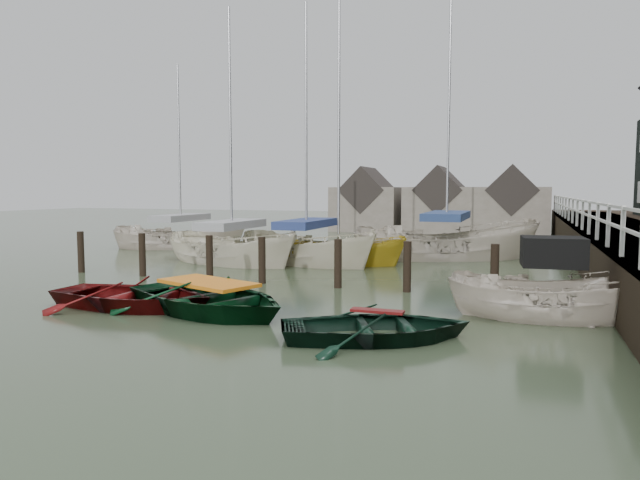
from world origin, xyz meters
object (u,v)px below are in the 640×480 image
at_px(motorboat, 551,315).
at_px(sailboat_d, 446,257).
at_px(sailboat_e, 181,247).
at_px(rowboat_red, 134,308).
at_px(sailboat_b, 306,261).
at_px(rowboat_dkgreen, 377,340).
at_px(sailboat_a, 232,261).
at_px(rowboat_green, 209,313).
at_px(sailboat_c, 339,263).

distance_m(motorboat, sailboat_d, 11.17).
bearing_deg(sailboat_e, rowboat_red, -176.00).
bearing_deg(rowboat_red, sailboat_b, -5.72).
relative_size(rowboat_dkgreen, sailboat_e, 0.36).
height_order(motorboat, sailboat_a, sailboat_a).
distance_m(rowboat_green, sailboat_b, 9.19).
bearing_deg(sailboat_c, sailboat_a, 109.52).
height_order(sailboat_c, sailboat_d, sailboat_d).
bearing_deg(sailboat_b, rowboat_green, -150.99).
relative_size(sailboat_a, sailboat_d, 0.88).
height_order(rowboat_red, sailboat_c, sailboat_c).
bearing_deg(rowboat_red, motorboat, -78.00).
bearing_deg(motorboat, sailboat_a, 56.12).
bearing_deg(sailboat_c, rowboat_red, 169.36).
xyz_separation_m(rowboat_green, motorboat, (7.36, 1.94, 0.09)).
xyz_separation_m(rowboat_green, sailboat_d, (3.78, 12.52, 0.06)).
relative_size(motorboat, sailboat_e, 0.45).
bearing_deg(rowboat_red, sailboat_d, -24.81).
height_order(rowboat_dkgreen, sailboat_c, sailboat_c).
bearing_deg(motorboat, rowboat_dkgreen, 128.14).
relative_size(rowboat_red, sailboat_e, 0.41).
relative_size(sailboat_a, sailboat_c, 0.98).
bearing_deg(rowboat_green, sailboat_b, 27.36).
bearing_deg(rowboat_green, sailboat_c, 19.78).
distance_m(rowboat_red, sailboat_a, 8.43).
xyz_separation_m(sailboat_b, sailboat_c, (1.21, 0.27, -0.04)).
height_order(rowboat_red, rowboat_green, rowboat_green).
distance_m(motorboat, sailboat_b, 11.09).
xyz_separation_m(rowboat_green, rowboat_dkgreen, (4.20, -1.00, 0.00)).
relative_size(rowboat_red, sailboat_b, 0.37).
distance_m(rowboat_red, sailboat_e, 14.34).
bearing_deg(sailboat_b, rowboat_red, -163.28).
bearing_deg(sailboat_a, rowboat_green, -136.48).
height_order(sailboat_b, sailboat_d, sailboat_d).
distance_m(rowboat_dkgreen, sailboat_d, 13.53).
bearing_deg(sailboat_c, sailboat_b, 104.19).
bearing_deg(sailboat_b, sailboat_d, -32.97).
distance_m(rowboat_red, sailboat_c, 9.71).
bearing_deg(motorboat, sailboat_d, 13.89).
height_order(motorboat, sailboat_e, sailboat_e).
relative_size(sailboat_b, sailboat_e, 1.11).
height_order(rowboat_green, sailboat_c, sailboat_c).
relative_size(motorboat, sailboat_d, 0.37).
distance_m(rowboat_red, rowboat_dkgreen, 6.24).
distance_m(sailboat_d, sailboat_e, 12.68).
xyz_separation_m(sailboat_a, sailboat_b, (2.69, 0.98, -0.00)).
xyz_separation_m(rowboat_dkgreen, sailboat_b, (-5.30, 10.12, 0.06)).
height_order(rowboat_dkgreen, sailboat_a, sailboat_a).
xyz_separation_m(rowboat_red, rowboat_dkgreen, (6.18, -0.91, 0.00)).
relative_size(rowboat_dkgreen, sailboat_b, 0.33).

